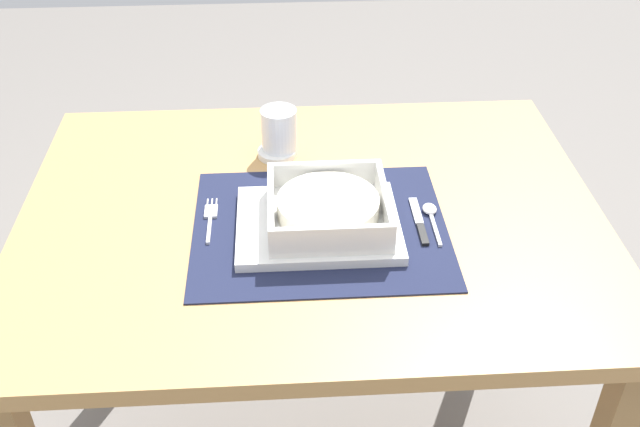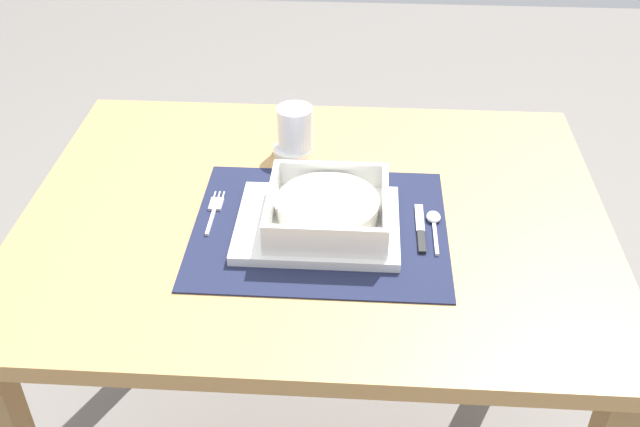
{
  "view_description": "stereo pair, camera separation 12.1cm",
  "coord_description": "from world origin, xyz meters",
  "px_view_note": "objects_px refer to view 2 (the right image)",
  "views": [
    {
      "loc": [
        -0.05,
        -1.04,
        1.46
      ],
      "look_at": [
        0.01,
        -0.05,
        0.75
      ],
      "focal_mm": 41.6,
      "sensor_mm": 36.0,
      "label": 1
    },
    {
      "loc": [
        0.07,
        -1.04,
        1.46
      ],
      "look_at": [
        0.01,
        -0.05,
        0.75
      ],
      "focal_mm": 41.6,
      "sensor_mm": 36.0,
      "label": 2
    }
  ],
  "objects_px": {
    "fork": "(215,209)",
    "drinking_glass": "(295,132)",
    "spoon": "(434,221)",
    "porridge_bowl": "(328,209)",
    "condiment_saucer": "(292,149)",
    "butter_knife": "(421,231)",
    "dining_table": "(315,254)"
  },
  "relations": [
    {
      "from": "drinking_glass",
      "to": "condiment_saucer",
      "type": "bearing_deg",
      "value": -122.42
    },
    {
      "from": "dining_table",
      "to": "butter_knife",
      "type": "relative_size",
      "value": 7.6
    },
    {
      "from": "fork",
      "to": "butter_knife",
      "type": "distance_m",
      "value": 0.35
    },
    {
      "from": "spoon",
      "to": "condiment_saucer",
      "type": "relative_size",
      "value": 1.57
    },
    {
      "from": "dining_table",
      "to": "butter_knife",
      "type": "xyz_separation_m",
      "value": [
        0.18,
        -0.06,
        0.1
      ]
    },
    {
      "from": "spoon",
      "to": "butter_knife",
      "type": "height_order",
      "value": "spoon"
    },
    {
      "from": "fork",
      "to": "condiment_saucer",
      "type": "xyz_separation_m",
      "value": [
        0.11,
        0.2,
        0.01
      ]
    },
    {
      "from": "fork",
      "to": "spoon",
      "type": "bearing_deg",
      "value": -2.98
    },
    {
      "from": "porridge_bowl",
      "to": "condiment_saucer",
      "type": "xyz_separation_m",
      "value": [
        -0.08,
        0.24,
        -0.03
      ]
    },
    {
      "from": "porridge_bowl",
      "to": "butter_knife",
      "type": "distance_m",
      "value": 0.16
    },
    {
      "from": "spoon",
      "to": "fork",
      "type": "bearing_deg",
      "value": 174.14
    },
    {
      "from": "drinking_glass",
      "to": "spoon",
      "type": "bearing_deg",
      "value": -41.83
    },
    {
      "from": "spoon",
      "to": "drinking_glass",
      "type": "distance_m",
      "value": 0.34
    },
    {
      "from": "condiment_saucer",
      "to": "spoon",
      "type": "bearing_deg",
      "value": -40.0
    },
    {
      "from": "drinking_glass",
      "to": "condiment_saucer",
      "type": "distance_m",
      "value": 0.03
    },
    {
      "from": "porridge_bowl",
      "to": "drinking_glass",
      "type": "xyz_separation_m",
      "value": [
        -0.08,
        0.25,
        0.0
      ]
    },
    {
      "from": "butter_knife",
      "to": "drinking_glass",
      "type": "xyz_separation_m",
      "value": [
        -0.23,
        0.25,
        0.04
      ]
    },
    {
      "from": "dining_table",
      "to": "butter_knife",
      "type": "height_order",
      "value": "butter_knife"
    },
    {
      "from": "drinking_glass",
      "to": "condiment_saucer",
      "type": "height_order",
      "value": "drinking_glass"
    },
    {
      "from": "porridge_bowl",
      "to": "condiment_saucer",
      "type": "distance_m",
      "value": 0.25
    },
    {
      "from": "butter_knife",
      "to": "condiment_saucer",
      "type": "relative_size",
      "value": 1.81
    },
    {
      "from": "fork",
      "to": "drinking_glass",
      "type": "distance_m",
      "value": 0.25
    },
    {
      "from": "butter_knife",
      "to": "dining_table",
      "type": "bearing_deg",
      "value": 165.43
    },
    {
      "from": "fork",
      "to": "butter_knife",
      "type": "height_order",
      "value": "butter_knife"
    },
    {
      "from": "porridge_bowl",
      "to": "spoon",
      "type": "bearing_deg",
      "value": 7.16
    },
    {
      "from": "butter_knife",
      "to": "drinking_glass",
      "type": "bearing_deg",
      "value": 135.45
    },
    {
      "from": "condiment_saucer",
      "to": "dining_table",
      "type": "bearing_deg",
      "value": -73.13
    },
    {
      "from": "butter_knife",
      "to": "drinking_glass",
      "type": "relative_size",
      "value": 1.42
    },
    {
      "from": "spoon",
      "to": "condiment_saucer",
      "type": "bearing_deg",
      "value": 136.58
    },
    {
      "from": "dining_table",
      "to": "porridge_bowl",
      "type": "distance_m",
      "value": 0.15
    },
    {
      "from": "porridge_bowl",
      "to": "fork",
      "type": "relative_size",
      "value": 1.55
    },
    {
      "from": "spoon",
      "to": "porridge_bowl",
      "type": "bearing_deg",
      "value": -176.25
    }
  ]
}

